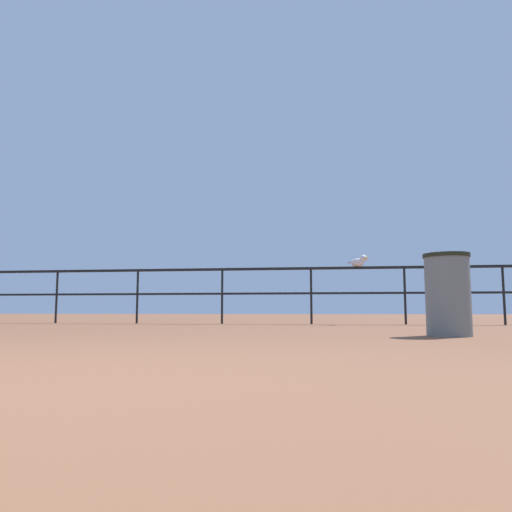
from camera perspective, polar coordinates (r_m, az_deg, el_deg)
ground_plane at (r=1.93m, az=-27.77°, el=-13.65°), size 60.00×60.00×0.00m
pier_railing at (r=9.42m, az=1.19°, el=-3.14°), size 26.01×0.05×1.08m
seagull_on_rail at (r=9.39m, az=11.94°, el=-0.63°), size 0.39×0.31×0.21m
trash_bin at (r=5.42m, az=21.56°, el=-4.21°), size 0.47×0.47×0.85m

